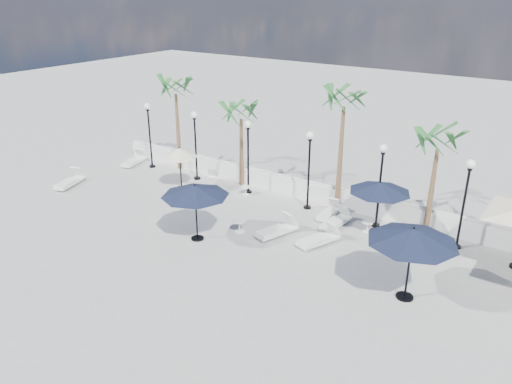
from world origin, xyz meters
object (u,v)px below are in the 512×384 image
Objects in this scene: lounger_4 at (277,229)px; parasol_navy_left at (195,191)px; parasol_navy_right at (413,236)px; parasol_cream_small at (180,153)px; lounger_6 at (329,212)px; lounger_1 at (134,161)px; lounger_2 at (210,181)px; lounger_3 at (336,221)px; lounger_0 at (70,181)px; parasol_navy_mid at (380,187)px; lounger_5 at (319,238)px.

lounger_4 is 0.75× the size of parasol_navy_left.
parasol_navy_right reaches higher than parasol_navy_left.
lounger_6 is at bearing 9.14° from parasol_cream_small.
lounger_2 is at bearing -13.87° from lounger_1.
parasol_cream_small reaches higher than lounger_3.
lounger_0 reaches higher than lounger_6.
lounger_4 reaches higher than lounger_6.
parasol_navy_mid reaches higher than parasol_cream_small.
parasol_cream_small is (-13.17, 3.11, -0.42)m from parasol_navy_right.
lounger_0 is 0.80× the size of parasol_navy_mid.
lounger_4 is 1.02× the size of lounger_5.
lounger_4 reaches higher than lounger_1.
lounger_2 and lounger_6 have the same top height.
lounger_1 is at bearing -169.59° from lounger_5.
parasol_navy_left reaches higher than lounger_6.
lounger_5 is 0.68× the size of parasol_navy_right.
lounger_4 is 3.09m from lounger_6.
lounger_3 is 2.82m from lounger_4.
lounger_1 is at bearing 69.18° from lounger_0.
parasol_navy_left is at bearing -129.41° from lounger_5.
lounger_2 is 7.88m from lounger_3.
parasol_navy_mid is (15.46, -0.20, 1.85)m from lounger_1.
parasol_cream_small is at bearing -174.42° from lounger_6.
lounger_3 is (7.85, -0.67, 0.02)m from lounger_2.
lounger_5 is 1.17× the size of lounger_6.
lounger_4 is 1.19× the size of lounger_6.
lounger_6 is at bearing 139.45° from parasol_navy_right.
lounger_0 is 0.92× the size of parasol_cream_small.
parasol_navy_mid is at bearing 20.97° from lounger_3.
parasol_navy_left is at bearing -78.15° from lounger_2.
lounger_0 is 1.02× the size of lounger_5.
lounger_1 is at bearing 166.41° from parasol_navy_right.
parasol_cream_small is (-7.00, 1.63, 1.73)m from lounger_4.
lounger_1 is 12.38m from lounger_4.
parasol_navy_mid reaches higher than lounger_0.
parasol_navy_left reaches higher than parasol_cream_small.
parasol_navy_mid is (6.02, 4.95, -0.13)m from parasol_navy_left.
lounger_5 is (13.91, -2.63, 0.01)m from lounger_1.
lounger_6 is 0.77× the size of parasol_cream_small.
parasol_cream_small reaches higher than lounger_1.
lounger_5 is 5.12m from parasol_navy_right.
lounger_0 is 0.70× the size of parasol_navy_right.
lounger_5 is at bearing -8.60° from parasol_cream_small.
lounger_3 is at bearing -2.95° from lounger_0.
lounger_1 is 1.04× the size of lounger_3.
lounger_6 is 6.61m from parasol_navy_left.
lounger_4 is 0.92× the size of parasol_cream_small.
lounger_0 is at bearing -167.39° from lounger_2.
lounger_0 is 6.34m from parasol_cream_small.
lounger_5 is at bearing -122.53° from parasol_navy_mid.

